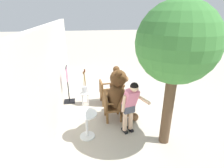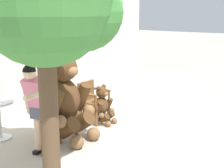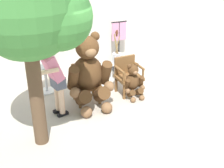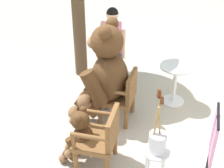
{
  "view_description": "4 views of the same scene",
  "coord_description": "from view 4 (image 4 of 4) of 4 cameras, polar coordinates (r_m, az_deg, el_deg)",
  "views": [
    {
      "loc": [
        -5.13,
        1.55,
        3.08
      ],
      "look_at": [
        0.15,
        0.6,
        0.89
      ],
      "focal_mm": 28.0,
      "sensor_mm": 36.0,
      "label": 1
    },
    {
      "loc": [
        -4.46,
        -3.38,
        2.33
      ],
      "look_at": [
        0.37,
        0.12,
        0.94
      ],
      "focal_mm": 50.0,
      "sensor_mm": 36.0,
      "label": 2
    },
    {
      "loc": [
        -2.4,
        -5.24,
        3.49
      ],
      "look_at": [
        -0.14,
        0.15,
        0.61
      ],
      "focal_mm": 50.0,
      "sensor_mm": 36.0,
      "label": 3
    },
    {
      "loc": [
        3.46,
        1.78,
        3.15
      ],
      "look_at": [
        -0.39,
        0.65,
        0.72
      ],
      "focal_mm": 50.0,
      "sensor_mm": 36.0,
      "label": 4
    }
  ],
  "objects": [
    {
      "name": "teddy_bear_small",
      "position": [
        4.23,
        -5.96,
        -9.48
      ],
      "size": [
        0.5,
        0.48,
        0.83
      ],
      "color": "#4C3019",
      "rests_on": "ground"
    },
    {
      "name": "wooden_chair_right",
      "position": [
        4.12,
        -2.21,
        -9.64
      ],
      "size": [
        0.59,
        0.55,
        0.86
      ],
      "color": "brown",
      "rests_on": "ground"
    },
    {
      "name": "round_side_table",
      "position": [
        5.45,
        11.48,
        0.73
      ],
      "size": [
        0.56,
        0.56,
        0.72
      ],
      "color": "silver",
      "rests_on": "ground"
    },
    {
      "name": "teddy_bear_large",
      "position": [
        4.8,
        -1.43,
        1.96
      ],
      "size": [
        0.99,
        0.92,
        1.65
      ],
      "color": "#4C3019",
      "rests_on": "ground"
    },
    {
      "name": "white_stool",
      "position": [
        4.04,
        8.06,
        -13.05
      ],
      "size": [
        0.34,
        0.34,
        0.46
      ],
      "color": "silver",
      "rests_on": "ground"
    },
    {
      "name": "wooden_chair_left",
      "position": [
        4.92,
        1.62,
        -1.98
      ],
      "size": [
        0.56,
        0.52,
        0.86
      ],
      "color": "brown",
      "rests_on": "ground"
    },
    {
      "name": "person_visitor",
      "position": [
        5.44,
        -0.01,
        6.98
      ],
      "size": [
        0.72,
        0.6,
        1.55
      ],
      "color": "black",
      "rests_on": "ground"
    },
    {
      "name": "brush_bucket",
      "position": [
        3.85,
        8.33,
        -10.04
      ],
      "size": [
        0.22,
        0.22,
        0.88
      ],
      "color": "silver",
      "rests_on": "white_stool"
    },
    {
      "name": "clothing_display_stand",
      "position": [
        3.56,
        17.14,
        -13.69
      ],
      "size": [
        0.44,
        0.4,
        1.36
      ],
      "color": "black",
      "rests_on": "ground"
    },
    {
      "name": "ground_plane",
      "position": [
        5.01,
        -8.49,
        -8.21
      ],
      "size": [
        60.0,
        60.0,
        0.0
      ],
      "primitive_type": "plane",
      "color": "#B2A899"
    }
  ]
}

